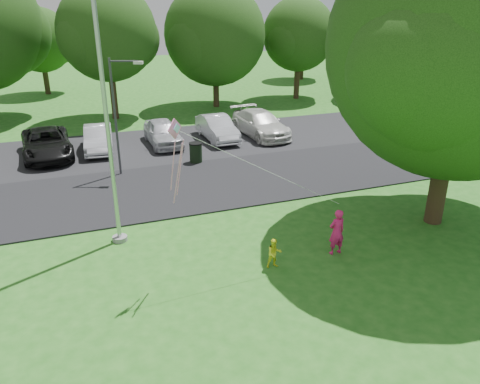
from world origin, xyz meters
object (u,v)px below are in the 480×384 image
object	(u,v)px
flagpole	(107,120)
woman	(337,232)
trash_can	(196,153)
kite	(181,148)
big_tree	(462,52)
street_lamp	(119,107)
child_yellow	(274,253)

from	to	relation	value
flagpole	woman	distance (m)	7.94
trash_can	kite	size ratio (longest dim) A/B	0.20
big_tree	trash_can	bearing A→B (deg)	123.56
big_tree	kite	size ratio (longest dim) A/B	2.03
kite	woman	bearing A→B (deg)	-40.80
flagpole	big_tree	distance (m)	11.33
street_lamp	big_tree	size ratio (longest dim) A/B	0.50
big_tree	kite	world-z (taller)	big_tree
flagpole	child_yellow	xyz separation A→B (m)	(4.20, -3.35, -3.69)
big_tree	child_yellow	bearing A→B (deg)	-173.37
street_lamp	kite	distance (m)	9.59
flagpole	kite	xyz separation A→B (m)	(1.55, -3.11, -0.15)
trash_can	child_yellow	distance (m)	10.29
trash_can	big_tree	xyz separation A→B (m)	(6.31, -9.50, 5.49)
street_lamp	big_tree	xyz separation A→B (m)	(9.84, -9.00, 2.85)
woman	flagpole	bearing A→B (deg)	-29.56
trash_can	child_yellow	size ratio (longest dim) A/B	1.10
big_tree	woman	size ratio (longest dim) A/B	6.88
child_yellow	kite	distance (m)	4.44
trash_can	child_yellow	world-z (taller)	trash_can
big_tree	woman	xyz separation A→B (m)	(-4.49, -0.70, -5.25)
flagpole	woman	bearing A→B (deg)	-27.13
woman	street_lamp	bearing A→B (deg)	-63.55
woman	kite	bearing A→B (deg)	-4.31
kite	trash_can	bearing A→B (deg)	34.31
trash_can	child_yellow	bearing A→B (deg)	-92.06
street_lamp	kite	bearing A→B (deg)	-65.13
woman	kite	size ratio (longest dim) A/B	0.30
flagpole	trash_can	xyz separation A→B (m)	(4.57, 6.93, -3.64)
big_tree	child_yellow	size ratio (longest dim) A/B	11.16
kite	street_lamp	bearing A→B (deg)	54.14
woman	kite	xyz separation A→B (m)	(-4.84, 0.16, 3.25)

